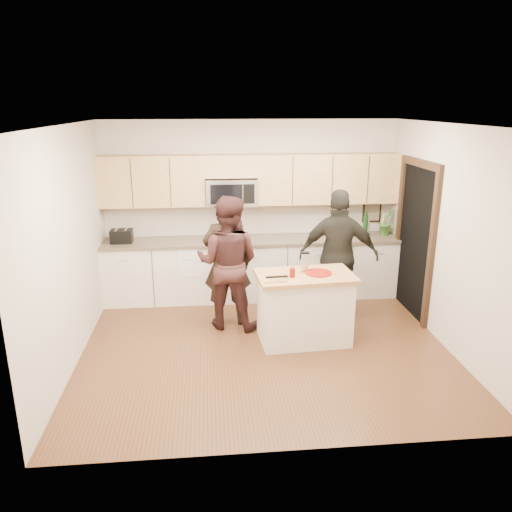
{
  "coord_description": "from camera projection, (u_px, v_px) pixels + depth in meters",
  "views": [
    {
      "loc": [
        -0.66,
        -5.64,
        2.93
      ],
      "look_at": [
        -0.08,
        0.35,
        1.08
      ],
      "focal_mm": 35.0,
      "sensor_mm": 36.0,
      "label": 1
    }
  ],
  "objects": [
    {
      "name": "tongs",
      "position": [
        277.0,
        277.0,
        5.99
      ],
      "size": [
        0.27,
        0.05,
        0.02
      ],
      "primitive_type": "cube",
      "rotation": [
        0.0,
        0.0,
        0.07
      ],
      "color": "black",
      "rests_on": "cutting_board"
    },
    {
      "name": "doorway",
      "position": [
        415.0,
        234.0,
        7.01
      ],
      "size": [
        0.06,
        1.25,
        2.2
      ],
      "color": "black",
      "rests_on": "ground"
    },
    {
      "name": "toaster",
      "position": [
        122.0,
        236.0,
        7.39
      ],
      "size": [
        0.31,
        0.23,
        0.2
      ],
      "color": "black",
      "rests_on": "back_cabinetry"
    },
    {
      "name": "floor",
      "position": [
        265.0,
        345.0,
        6.29
      ],
      "size": [
        4.5,
        4.5,
        0.0
      ],
      "primitive_type": "plane",
      "color": "brown",
      "rests_on": "ground"
    },
    {
      "name": "microwave",
      "position": [
        231.0,
        192.0,
        7.49
      ],
      "size": [
        0.76,
        0.41,
        0.4
      ],
      "color": "silver",
      "rests_on": "ground"
    },
    {
      "name": "orchid",
      "position": [
        386.0,
        222.0,
        7.78
      ],
      "size": [
        0.3,
        0.29,
        0.43
      ],
      "primitive_type": "imported",
      "rotation": [
        0.0,
        0.0,
        0.6
      ],
      "color": "#3E742E",
      "rests_on": "back_cabinetry"
    },
    {
      "name": "dish_towel",
      "position": [
        190.0,
        253.0,
        7.39
      ],
      "size": [
        0.34,
        0.6,
        0.48
      ],
      "color": "white",
      "rests_on": "ground"
    },
    {
      "name": "island",
      "position": [
        304.0,
        307.0,
        6.3
      ],
      "size": [
        1.25,
        0.79,
        0.9
      ],
      "rotation": [
        0.0,
        0.0,
        0.07
      ],
      "color": "silver",
      "rests_on": "ground"
    },
    {
      "name": "bottle_cluster",
      "position": [
        365.0,
        224.0,
        7.78
      ],
      "size": [
        0.69,
        0.29,
        0.41
      ],
      "color": "#3E1A0B",
      "rests_on": "back_cabinetry"
    },
    {
      "name": "woman_right",
      "position": [
        339.0,
        256.0,
        6.82
      ],
      "size": [
        1.15,
        0.68,
        1.84
      ],
      "primitive_type": "imported",
      "rotation": [
        0.0,
        0.0,
        2.92
      ],
      "color": "black",
      "rests_on": "ground"
    },
    {
      "name": "woman_left",
      "position": [
        227.0,
        262.0,
        6.69
      ],
      "size": [
        0.69,
        0.5,
        1.78
      ],
      "primitive_type": "imported",
      "rotation": [
        0.0,
        0.0,
        3.02
      ],
      "color": "black",
      "rests_on": "ground"
    },
    {
      "name": "cutting_board",
      "position": [
        275.0,
        280.0,
        5.95
      ],
      "size": [
        0.29,
        0.2,
        0.02
      ],
      "primitive_type": "cube",
      "rotation": [
        0.0,
        0.0,
        0.07
      ],
      "color": "tan",
      "rests_on": "island"
    },
    {
      "name": "box_grater",
      "position": [
        305.0,
        261.0,
        6.22
      ],
      "size": [
        0.1,
        0.06,
        0.24
      ],
      "color": "silver",
      "rests_on": "red_plate"
    },
    {
      "name": "knife",
      "position": [
        277.0,
        280.0,
        5.9
      ],
      "size": [
        0.19,
        0.04,
        0.01
      ],
      "primitive_type": "cube",
      "rotation": [
        0.0,
        0.0,
        0.07
      ],
      "color": "silver",
      "rests_on": "cutting_board"
    },
    {
      "name": "room_shell",
      "position": [
        265.0,
        211.0,
        5.78
      ],
      "size": [
        4.52,
        4.02,
        2.71
      ],
      "color": "beige",
      "rests_on": "ground"
    },
    {
      "name": "upper_cabinetry",
      "position": [
        254.0,
        178.0,
        7.5
      ],
      "size": [
        4.5,
        0.33,
        0.75
      ],
      "color": "tan",
      "rests_on": "ground"
    },
    {
      "name": "woman_center",
      "position": [
        228.0,
        263.0,
        6.61
      ],
      "size": [
        1.04,
        0.92,
        1.8
      ],
      "primitive_type": "imported",
      "rotation": [
        0.0,
        0.0,
        2.83
      ],
      "color": "black",
      "rests_on": "ground"
    },
    {
      "name": "drink_glass",
      "position": [
        292.0,
        273.0,
        6.05
      ],
      "size": [
        0.07,
        0.07,
        0.11
      ],
      "primitive_type": "cylinder",
      "color": "maroon",
      "rests_on": "island"
    },
    {
      "name": "red_plate",
      "position": [
        318.0,
        273.0,
        6.19
      ],
      "size": [
        0.33,
        0.33,
        0.02
      ],
      "primitive_type": "cylinder",
      "color": "maroon",
      "rests_on": "island"
    },
    {
      "name": "back_cabinetry",
      "position": [
        253.0,
        268.0,
        7.76
      ],
      "size": [
        4.5,
        0.66,
        0.94
      ],
      "color": "silver",
      "rests_on": "ground"
    },
    {
      "name": "framed_picture",
      "position": [
        372.0,
        211.0,
        7.98
      ],
      "size": [
        0.3,
        0.03,
        0.38
      ],
      "color": "black",
      "rests_on": "ground"
    }
  ]
}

